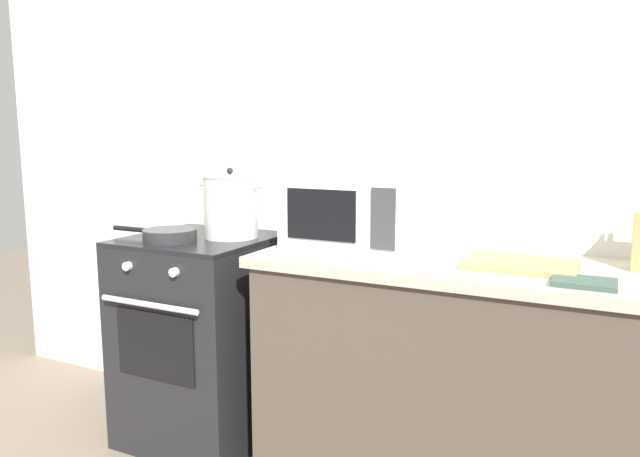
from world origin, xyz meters
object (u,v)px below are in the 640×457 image
stock_pot (231,206)px  microwave (355,210)px  frying_pan (168,235)px  cutting_board (521,265)px  oven_mitt (584,282)px  stove (202,338)px

stock_pot → microwave: 0.58m
frying_pan → cutting_board: size_ratio=1.18×
microwave → cutting_board: size_ratio=1.39×
stock_pot → oven_mitt: bearing=-8.7°
microwave → cutting_board: microwave is taller
microwave → frying_pan: bearing=-164.8°
stove → stock_pot: 0.61m
frying_pan → oven_mitt: size_ratio=2.36×
stock_pot → cutting_board: size_ratio=0.90×
stove → oven_mitt: oven_mitt is taller
cutting_board → oven_mitt: size_ratio=2.00×
cutting_board → oven_mitt: cutting_board is taller
microwave → oven_mitt: microwave is taller
stove → cutting_board: 1.43m
oven_mitt → stove: bearing=174.2°
stove → oven_mitt: size_ratio=5.11×
oven_mitt → stock_pot: bearing=171.3°
stove → oven_mitt: 1.63m
frying_pan → stock_pot: bearing=45.2°
frying_pan → stove: bearing=65.6°
microwave → oven_mitt: bearing=-15.7°
frying_pan → microwave: bearing=15.2°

